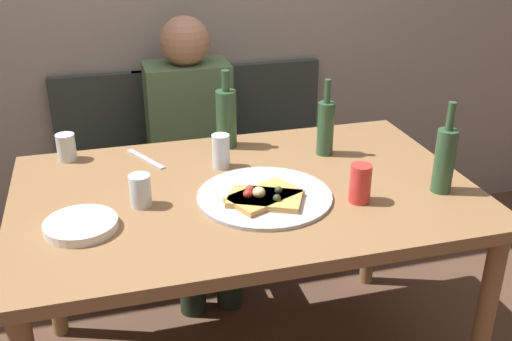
{
  "coord_description": "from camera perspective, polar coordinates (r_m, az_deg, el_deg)",
  "views": [
    {
      "loc": [
        -0.43,
        -1.68,
        1.62
      ],
      "look_at": [
        0.04,
        0.02,
        0.81
      ],
      "focal_mm": 42.13,
      "sensor_mm": 36.0,
      "label": 1
    }
  ],
  "objects": [
    {
      "name": "soda_can",
      "position": [
        1.85,
        9.88,
        -1.22
      ],
      "size": [
        0.07,
        0.07,
        0.12
      ],
      "primitive_type": "cylinder",
      "color": "red",
      "rests_on": "dining_table"
    },
    {
      "name": "beer_bottle",
      "position": [
        1.96,
        17.48,
        1.09
      ],
      "size": [
        0.06,
        0.06,
        0.3
      ],
      "color": "#2D5133",
      "rests_on": "dining_table"
    },
    {
      "name": "plate_stack",
      "position": [
        1.77,
        -16.3,
        -5.01
      ],
      "size": [
        0.21,
        0.21,
        0.03
      ],
      "primitive_type": "cylinder",
      "color": "white",
      "rests_on": "dining_table"
    },
    {
      "name": "tumbler_far",
      "position": [
        1.84,
        -10.93,
        -1.89
      ],
      "size": [
        0.07,
        0.07,
        0.1
      ],
      "primitive_type": "cylinder",
      "color": "silver",
      "rests_on": "dining_table"
    },
    {
      "name": "chair_middle",
      "position": [
        2.8,
        -6.42,
        1.3
      ],
      "size": [
        0.44,
        0.44,
        0.9
      ],
      "rotation": [
        0.0,
        0.0,
        3.14
      ],
      "color": "#2D3833",
      "rests_on": "ground_plane"
    },
    {
      "name": "chair_right",
      "position": [
        2.89,
        2.31,
        2.24
      ],
      "size": [
        0.44,
        0.44,
        0.9
      ],
      "rotation": [
        0.0,
        0.0,
        3.14
      ],
      "color": "#2D3833",
      "rests_on": "ground_plane"
    },
    {
      "name": "chair_left",
      "position": [
        2.77,
        -13.84,
        0.47
      ],
      "size": [
        0.44,
        0.44,
        0.9
      ],
      "rotation": [
        0.0,
        0.0,
        3.14
      ],
      "color": "#2D3833",
      "rests_on": "ground_plane"
    },
    {
      "name": "dining_table",
      "position": [
        1.97,
        -1.04,
        -3.8
      ],
      "size": [
        1.47,
        0.93,
        0.76
      ],
      "color": "olive",
      "rests_on": "ground_plane"
    },
    {
      "name": "pizza_tray",
      "position": [
        1.87,
        0.82,
        -2.46
      ],
      "size": [
        0.42,
        0.42,
        0.01
      ],
      "primitive_type": "cylinder",
      "color": "#ADADB2",
      "rests_on": "dining_table"
    },
    {
      "name": "guest_in_sweater",
      "position": [
        2.61,
        -6.0,
        2.59
      ],
      "size": [
        0.36,
        0.56,
        1.17
      ],
      "rotation": [
        0.0,
        0.0,
        3.14
      ],
      "color": "#4C6B47",
      "rests_on": "ground_plane"
    },
    {
      "name": "pizza_slice_last",
      "position": [
        1.83,
        0.74,
        -2.43
      ],
      "size": [
        0.25,
        0.21,
        0.05
      ],
      "color": "tan",
      "rests_on": "pizza_tray"
    },
    {
      "name": "tumbler_near",
      "position": [
        2.06,
        -3.36,
        1.85
      ],
      "size": [
        0.06,
        0.06,
        0.12
      ],
      "primitive_type": "cylinder",
      "color": "silver",
      "rests_on": "dining_table"
    },
    {
      "name": "table_knife",
      "position": [
        2.18,
        -10.44,
        1.09
      ],
      "size": [
        0.12,
        0.21,
        0.01
      ],
      "primitive_type": "cube",
      "rotation": [
        0.0,
        0.0,
        5.18
      ],
      "color": "#B7B7BC",
      "rests_on": "dining_table"
    },
    {
      "name": "pizza_slice_extra",
      "position": [
        1.82,
        0.77,
        -2.62
      ],
      "size": [
        0.25,
        0.21,
        0.05
      ],
      "color": "tan",
      "rests_on": "pizza_tray"
    },
    {
      "name": "wine_bottle",
      "position": [
        2.22,
        -2.84,
        5.09
      ],
      "size": [
        0.08,
        0.08,
        0.29
      ],
      "color": "#2D5133",
      "rests_on": "dining_table"
    },
    {
      "name": "water_bottle",
      "position": [
        2.17,
        6.63,
        4.17
      ],
      "size": [
        0.06,
        0.06,
        0.28
      ],
      "color": "#2D5133",
      "rests_on": "dining_table"
    },
    {
      "name": "wine_glass",
      "position": [
        2.23,
        -17.57,
        2.13
      ],
      "size": [
        0.07,
        0.07,
        0.1
      ],
      "primitive_type": "cylinder",
      "color": "silver",
      "rests_on": "dining_table"
    }
  ]
}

